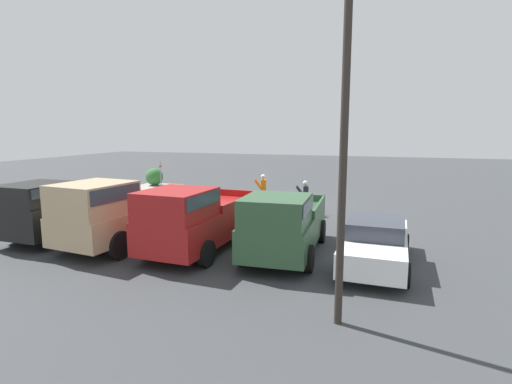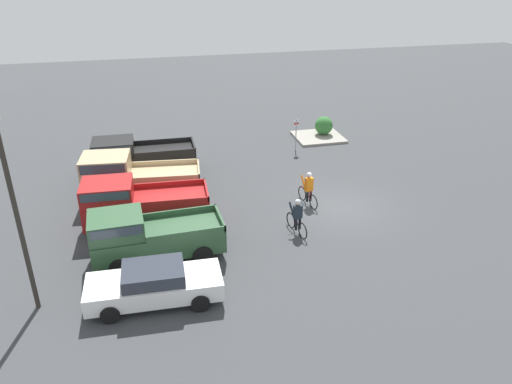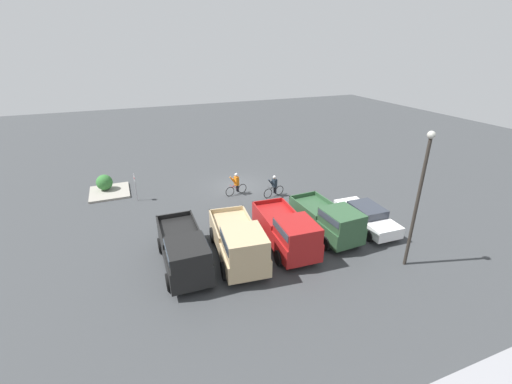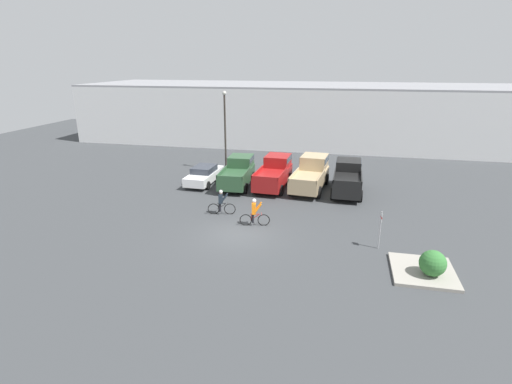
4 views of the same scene
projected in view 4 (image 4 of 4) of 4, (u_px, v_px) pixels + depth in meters
ground_plane at (238, 234)px, 22.66m from camera, size 80.00×80.00×0.00m
warehouse_building at (300, 113)px, 48.78m from camera, size 51.70×14.60×6.74m
sedan_0 at (204, 175)px, 31.92m from camera, size 2.03×4.72×1.41m
pickup_truck_0 at (238, 172)px, 31.34m from camera, size 2.35×5.19×2.12m
pickup_truck_1 at (274, 172)px, 31.05m from camera, size 2.43×5.48×2.22m
pickup_truck_2 at (311, 173)px, 30.63m from camera, size 2.74×5.77×2.33m
pickup_truck_3 at (348, 177)px, 29.70m from camera, size 2.25×5.39×2.16m
cyclist_0 at (254, 212)px, 23.62m from camera, size 1.78×0.54×1.71m
cyclist_1 at (221, 202)px, 25.39m from camera, size 1.76×0.54×1.66m
fire_lane_sign at (380, 226)px, 20.55m from camera, size 0.06×0.30×2.08m
lamppost at (225, 125)px, 34.45m from camera, size 0.36×0.36×6.97m
curb_island at (423, 271)px, 18.53m from camera, size 2.82×3.06×0.15m
shrub at (433, 263)px, 17.85m from camera, size 1.19×1.19×1.19m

